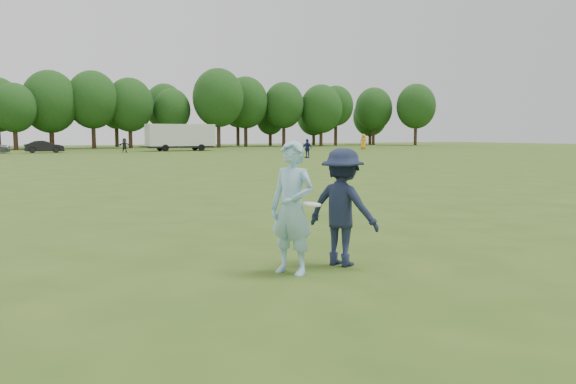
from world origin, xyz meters
The scene contains 11 objects.
ground centered at (0.00, 0.00, 0.00)m, with size 200.00×200.00×0.00m, color #315016.
thrower centered at (0.12, 0.41, 0.99)m, with size 0.72×0.47×1.97m, color #93C6E4.
defender centered at (1.07, 0.53, 0.92)m, with size 1.19×0.69×1.85m, color #1A213A.
player_far_b centered at (19.82, 35.08, 0.81)m, with size 0.95×0.40×1.63m, color navy.
player_far_c centered at (39.83, 55.35, 1.01)m, with size 0.99×0.64×2.02m, color orange.
player_far_d centered at (8.69, 56.13, 0.79)m, with size 1.47×0.47×1.58m, color #2A2A2A.
car_f centered at (0.77, 59.05, 0.66)m, with size 1.40×4.00×1.32m, color black.
field_cone centered at (20.84, 39.74, 0.15)m, with size 0.28×0.28×0.30m, color #FC580D.
disc_in_play centered at (0.31, 0.16, 1.06)m, with size 0.32×0.32×0.06m.
cargo_trailer centered at (15.93, 59.33, 1.78)m, with size 9.00×2.75×3.20m.
treeline centered at (2.81, 76.90, 6.26)m, with size 130.35×18.39×11.74m.
Camera 1 is at (-3.70, -6.84, 2.08)m, focal length 35.00 mm.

